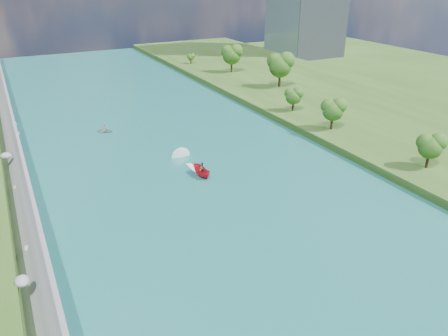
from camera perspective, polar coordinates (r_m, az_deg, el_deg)
ground at (r=60.95m, az=1.20°, el=-6.24°), size 260.00×260.00×0.00m
river_water at (r=77.09m, az=-5.90°, el=0.65°), size 55.00×240.00×0.10m
berm_east at (r=104.09m, az=20.39°, el=6.09°), size 44.00×240.00×1.50m
riprap_bank at (r=71.66m, az=-25.31°, el=-2.19°), size 4.30×236.00×4.27m
trees_east at (r=105.97m, az=10.65°, el=10.50°), size 15.28×132.88×11.01m
motorboat at (r=72.79m, az=-3.41°, el=-0.08°), size 3.60×19.06×2.04m
raft at (r=94.36m, az=-15.25°, el=4.76°), size 3.86×3.66×1.58m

